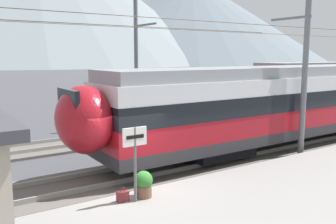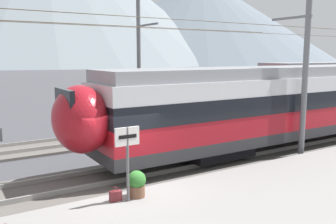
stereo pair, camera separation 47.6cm
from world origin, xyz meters
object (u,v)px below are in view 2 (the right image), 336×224
Objects in this scene: catenary_mast_mid at (304,61)px; handbag_near_sign at (116,196)px; train_near_platform at (327,97)px; catenary_mast_far_side at (140,58)px; potted_plant_platform_edge at (137,183)px; platform_sign at (127,147)px.

catenary_mast_mid is 9.68m from handbag_near_sign.
handbag_near_sign is (-12.96, -2.68, -1.69)m from train_near_platform.
catenary_mast_mid is 1.00× the size of catenary_mast_far_side.
catenary_mast_far_side reaches higher than handbag_near_sign.
potted_plant_platform_edge is at bearing -172.41° from catenary_mast_mid.
handbag_near_sign is at bearing -168.32° from train_near_platform.
catenary_mast_far_side is 94.72× the size of handbag_near_sign.
platform_sign is at bearing -171.66° from catenary_mast_mid.
catenary_mast_far_side is (-6.73, 7.80, 2.00)m from train_near_platform.
catenary_mast_far_side is at bearing 59.26° from handbag_near_sign.
catenary_mast_mid is at bearing 7.59° from potted_plant_platform_edge.
catenary_mast_mid is 9.00m from platform_sign.
platform_sign is at bearing -154.93° from potted_plant_platform_edge.
train_near_platform is 12.70m from potted_plant_platform_edge.
handbag_near_sign is at bearing 176.84° from potted_plant_platform_edge.
train_near_platform is 13.34m from handbag_near_sign.
catenary_mast_far_side is 12.39m from potted_plant_platform_edge.
handbag_near_sign is 0.69m from potted_plant_platform_edge.
handbag_near_sign is (-8.92, -1.07, -3.60)m from catenary_mast_mid.
potted_plant_platform_edge is (-5.60, -10.51, -3.43)m from catenary_mast_far_side.
train_near_platform is 13.32× the size of platform_sign.
catenary_mast_far_side reaches higher than train_near_platform.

